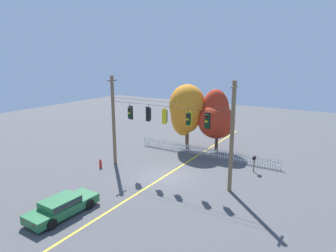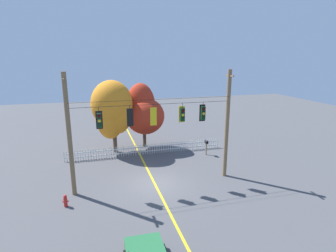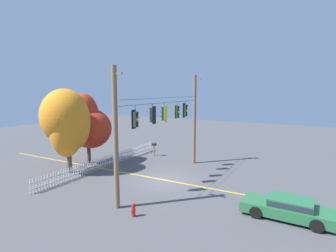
{
  "view_description": "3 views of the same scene",
  "coord_description": "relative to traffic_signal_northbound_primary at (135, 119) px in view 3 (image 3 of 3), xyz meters",
  "views": [
    {
      "loc": [
        12.27,
        -19.75,
        9.62
      ],
      "look_at": [
        0.53,
        -0.53,
        4.42
      ],
      "focal_mm": 31.76,
      "sensor_mm": 36.0,
      "label": 1
    },
    {
      "loc": [
        -3.94,
        -17.66,
        8.99
      ],
      "look_at": [
        0.8,
        -0.66,
        4.47
      ],
      "focal_mm": 29.1,
      "sensor_mm": 36.0,
      "label": 2
    },
    {
      "loc": [
        -17.17,
        -9.8,
        6.79
      ],
      "look_at": [
        0.57,
        0.02,
        4.07
      ],
      "focal_mm": 28.92,
      "sensor_mm": 36.0,
      "label": 3
    }
  ],
  "objects": [
    {
      "name": "lane_centerline_stripe",
      "position": [
        3.63,
        -0.01,
        -4.98
      ],
      "size": [
        0.16,
        36.0,
        0.01
      ],
      "primitive_type": "cube",
      "color": "gold",
      "rests_on": "ground"
    },
    {
      "name": "traffic_signal_eastbound_side",
      "position": [
        3.56,
        -0.02,
        0.08
      ],
      "size": [
        0.43,
        0.38,
        1.42
      ],
      "color": "black"
    },
    {
      "name": "white_picket_fence",
      "position": [
        4.25,
        6.29,
        -4.49
      ],
      "size": [
        14.68,
        0.06,
        0.98
      ],
      "color": "silver",
      "rests_on": "ground"
    },
    {
      "name": "traffic_signal_northbound_primary",
      "position": [
        0.0,
        0.0,
        0.0
      ],
      "size": [
        0.43,
        0.38,
        1.48
      ],
      "color": "black"
    },
    {
      "name": "fire_hydrant",
      "position": [
        -2.35,
        -1.48,
        -4.6
      ],
      "size": [
        0.38,
        0.22,
        0.78
      ],
      "color": "red",
      "rests_on": "ground"
    },
    {
      "name": "autumn_maple_mid",
      "position": [
        4.44,
        8.49,
        -1.37
      ],
      "size": [
        3.83,
        3.55,
        6.48
      ],
      "color": "#473828",
      "rests_on": "ground"
    },
    {
      "name": "parked_car",
      "position": [
        1.45,
        -8.79,
        -4.38
      ],
      "size": [
        1.98,
        4.65,
        1.15
      ],
      "color": "#286B3D",
      "rests_on": "ground"
    },
    {
      "name": "roadside_mailbox",
      "position": [
        9.64,
        4.66,
        -3.83
      ],
      "size": [
        0.25,
        0.44,
        1.42
      ],
      "color": "brown",
      "rests_on": "ground"
    },
    {
      "name": "traffic_signal_southbound_primary",
      "position": [
        1.98,
        -0.02,
        0.11
      ],
      "size": [
        0.43,
        0.38,
        1.38
      ],
      "color": "black"
    },
    {
      "name": "traffic_signal_westbound_side",
      "position": [
        7.2,
        0.0,
        0.08
      ],
      "size": [
        0.43,
        0.38,
        1.42
      ],
      "color": "black"
    },
    {
      "name": "autumn_maple_near_fence",
      "position": [
        1.42,
        7.73,
        -0.66
      ],
      "size": [
        3.88,
        3.77,
        6.9
      ],
      "color": "brown",
      "rests_on": "ground"
    },
    {
      "name": "ground",
      "position": [
        3.63,
        -0.01,
        -4.98
      ],
      "size": [
        80.0,
        80.0,
        0.0
      ],
      "primitive_type": "plane",
      "color": "#4C4C4F"
    },
    {
      "name": "signal_support_span",
      "position": [
        3.63,
        -0.01,
        -0.85
      ],
      "size": [
        11.36,
        1.1,
        8.12
      ],
      "color": "brown",
      "rests_on": "ground"
    },
    {
      "name": "traffic_signal_northbound_secondary",
      "position": [
        5.66,
        -0.0,
        0.07
      ],
      "size": [
        0.43,
        0.38,
        1.39
      ],
      "color": "black"
    }
  ]
}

